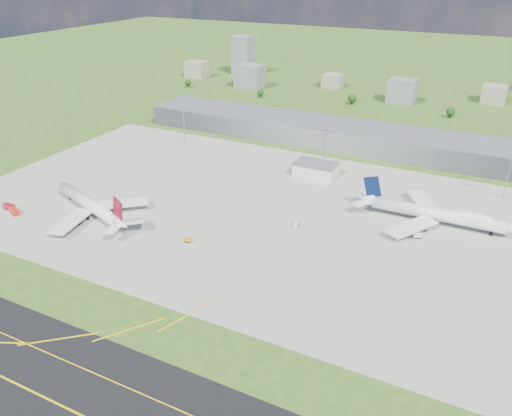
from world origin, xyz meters
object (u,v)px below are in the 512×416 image
at_px(airliner_red_twin, 92,206).
at_px(van_white_far, 417,236).
at_px(tug_yellow, 188,240).
at_px(fire_truck, 14,211).
at_px(airliner_blue_quad, 437,214).
at_px(van_white_near, 296,225).
at_px(crash_tender, 9,207).

relative_size(airliner_red_twin, van_white_far, 15.44).
bearing_deg(tug_yellow, van_white_far, 20.56).
xyz_separation_m(fire_truck, tug_yellow, (101.51, 17.21, -0.69)).
height_order(airliner_blue_quad, van_white_near, airliner_blue_quad).
distance_m(fire_truck, crash_tender, 7.80).
bearing_deg(airliner_red_twin, tug_yellow, -161.87).
xyz_separation_m(airliner_blue_quad, fire_truck, (-207.71, -90.91, -4.20)).
relative_size(tug_yellow, van_white_far, 0.87).
relative_size(crash_tender, van_white_far, 1.35).
relative_size(airliner_blue_quad, crash_tender, 12.63).
bearing_deg(van_white_near, tug_yellow, 116.72).
distance_m(airliner_blue_quad, fire_truck, 226.77).
xyz_separation_m(fire_truck, crash_tender, (-7.33, 2.68, -0.02)).
bearing_deg(airliner_red_twin, crash_tender, 38.40).
height_order(crash_tender, van_white_near, crash_tender).
distance_m(fire_truck, van_white_near, 153.51).
bearing_deg(airliner_blue_quad, van_white_near, -151.10).
xyz_separation_m(crash_tender, van_white_far, (209.34, 69.00, -0.50)).
height_order(airliner_red_twin, van_white_far, airliner_red_twin).
height_order(tug_yellow, van_white_far, van_white_far).
bearing_deg(van_white_near, van_white_far, -90.29).
relative_size(fire_truck, van_white_near, 1.46).
relative_size(airliner_red_twin, fire_truck, 9.12).
bearing_deg(fire_truck, van_white_near, 41.24).
height_order(fire_truck, crash_tender, fire_truck).
bearing_deg(tug_yellow, crash_tender, 179.70).
bearing_deg(airliner_red_twin, airliner_blue_quad, -137.42).
relative_size(fire_truck, van_white_far, 1.69).
distance_m(crash_tender, van_white_far, 220.42).
xyz_separation_m(airliner_red_twin, crash_tender, (-46.17, -15.90, -3.86)).
bearing_deg(crash_tender, airliner_red_twin, 17.53).
distance_m(airliner_red_twin, airliner_blue_quad, 183.71).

